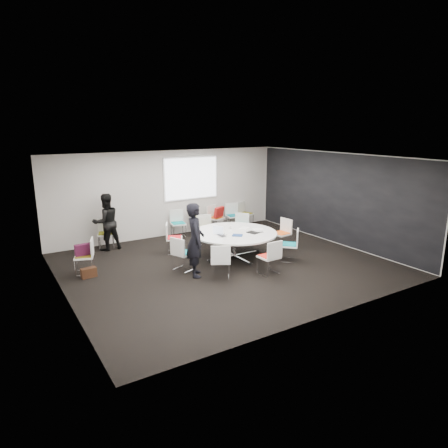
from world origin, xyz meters
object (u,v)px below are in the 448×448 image
chair_ring_f (221,268)px  brown_bag (89,273)px  chair_back_d (233,221)px  chair_ring_h (290,251)px  chair_spare_left (85,263)px  chair_back_c (216,223)px  chair_person_back (106,239)px  chair_ring_g (269,263)px  laptop (223,235)px  chair_ring_c (206,235)px  chair_back_b (199,225)px  chair_ring_a (281,239)px  person_back (106,222)px  chair_back_e (245,219)px  chair_back_a (178,229)px  cup (231,228)px  maroon_bag (83,250)px  chair_ring_d (174,244)px  chair_ring_e (183,260)px  conference_table (234,238)px  person_main (195,240)px  chair_ring_b (240,233)px

chair_ring_f → brown_bag: size_ratio=2.44×
brown_bag → chair_back_d: bearing=21.0°
chair_ring_h → chair_spare_left: 5.30m
chair_back_c → chair_person_back: (-3.82, -0.04, 0.00)m
chair_ring_g → laptop: (-0.48, 1.41, 0.47)m
chair_ring_c → chair_back_b: size_ratio=1.00×
chair_ring_f → chair_ring_g: (1.18, -0.37, 0.00)m
chair_ring_a → person_back: person_back is taller
chair_ring_a → chair_back_e: same height
chair_person_back → chair_ring_a: bearing=166.6°
chair_back_a → chair_back_d: size_ratio=1.00×
cup → chair_back_c: bearing=68.9°
chair_back_e → maroon_bag: size_ratio=2.20×
chair_back_a → cup: bearing=113.2°
chair_back_b → person_back: person_back is taller
chair_ring_a → chair_ring_d: (-2.94, 1.23, 0.00)m
chair_ring_e → laptop: 1.30m
maroon_bag → person_back: bearing=57.8°
chair_ring_a → brown_bag: chair_ring_a is taller
chair_back_c → brown_bag: bearing=5.7°
conference_table → cup: size_ratio=25.93×
chair_ring_d → chair_back_d: size_ratio=1.00×
chair_back_a → chair_ring_f: bearing=90.9°
chair_back_b → chair_spare_left: (-4.21, -1.87, 0.00)m
chair_person_back → chair_ring_c: bearing=175.4°
chair_ring_f → chair_back_a: (0.73, 3.90, 0.00)m
chair_spare_left → laptop: chair_spare_left is taller
person_back → person_main: bearing=104.5°
chair_ring_e → chair_ring_g: size_ratio=1.00×
chair_back_e → cup: size_ratio=9.78×
chair_spare_left → laptop: bearing=-88.0°
chair_spare_left → maroon_bag: (-0.01, 0.01, 0.34)m
chair_back_b → chair_person_back: same height
chair_ring_c → chair_back_d: same height
chair_back_c → person_main: (-2.58, -3.42, 0.63)m
chair_back_c → chair_spare_left: bearing=2.5°
chair_back_b → maroon_bag: chair_back_b is taller
maroon_bag → chair_back_c: bearing=20.9°
chair_back_b → chair_ring_e: bearing=32.5°
chair_ring_g → chair_spare_left: 4.55m
chair_person_back → brown_bag: 2.39m
chair_back_d → laptop: size_ratio=2.51×
chair_back_d → laptop: (-2.19, -2.85, 0.47)m
chair_ring_h → brown_bag: 5.20m
chair_ring_b → chair_back_d: same height
conference_table → chair_ring_c: (-0.01, 1.58, -0.28)m
chair_ring_c → chair_ring_e: same height
chair_ring_c → chair_person_back: size_ratio=1.00×
chair_ring_a → person_back: bearing=53.6°
chair_ring_c → person_back: size_ratio=0.52×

